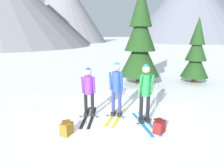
% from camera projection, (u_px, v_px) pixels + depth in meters
% --- Properties ---
extents(ground_plane, '(400.00, 400.00, 0.00)m').
position_uv_depth(ground_plane, '(116.00, 118.00, 6.54)').
color(ground_plane, white).
extents(skier_in_purple, '(0.93, 1.76, 1.64)m').
position_uv_depth(skier_in_purple, '(89.00, 90.00, 6.52)').
color(skier_in_purple, black).
rests_on(skier_in_purple, ground).
extents(skier_in_blue, '(1.17, 1.52, 1.81)m').
position_uv_depth(skier_in_blue, '(117.00, 86.00, 6.49)').
color(skier_in_blue, yellow).
rests_on(skier_in_blue, ground).
extents(skier_in_green, '(0.61, 1.74, 1.82)m').
position_uv_depth(skier_in_green, '(145.00, 91.00, 5.99)').
color(skier_in_green, '#1E84D1').
rests_on(skier_in_green, ground).
extents(pine_tree_near, '(1.48, 1.48, 3.59)m').
position_uv_depth(pine_tree_near, '(196.00, 54.00, 10.92)').
color(pine_tree_near, '#51381E').
rests_on(pine_tree_near, ground).
extents(pine_tree_mid, '(2.13, 2.13, 5.14)m').
position_uv_depth(pine_tree_mid, '(140.00, 40.00, 10.48)').
color(pine_tree_mid, '#51381E').
rests_on(pine_tree_mid, ground).
extents(backpack_on_snow_front, '(0.40, 0.40, 0.38)m').
position_uv_depth(backpack_on_snow_front, '(67.00, 128.00, 5.43)').
color(backpack_on_snow_front, '#99661E').
rests_on(backpack_on_snow_front, ground).
extents(backpack_on_snow_beside, '(0.40, 0.38, 0.38)m').
position_uv_depth(backpack_on_snow_beside, '(159.00, 126.00, 5.54)').
color(backpack_on_snow_beside, maroon).
rests_on(backpack_on_snow_beside, ground).
extents(mountain_ridge_distant, '(125.00, 60.63, 24.20)m').
position_uv_depth(mountain_ridge_distant, '(55.00, 2.00, 51.95)').
color(mountain_ridge_distant, gray).
rests_on(mountain_ridge_distant, ground).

